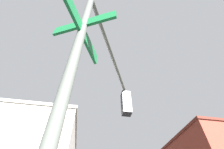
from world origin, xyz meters
name	(u,v)px	position (x,y,z in m)	size (l,w,h in m)	color
traffic_signal_near	(112,88)	(-6.00, -5.58, 3.77)	(1.98, 3.53, 5.33)	#474C47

